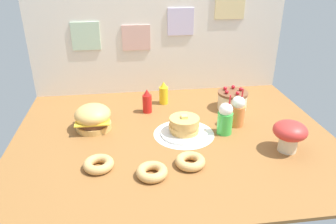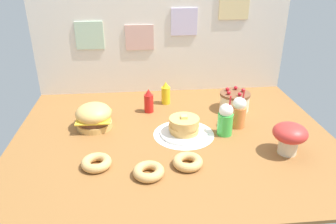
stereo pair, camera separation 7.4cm
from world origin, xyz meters
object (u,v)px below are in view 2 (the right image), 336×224
burger (94,116)px  orange_float_cup (239,112)px  mustard_bottle (165,93)px  cream_soda_cup (225,119)px  ketchup_bottle (149,101)px  donut_pink_glaze (96,162)px  layer_cake (234,101)px  donut_chocolate (149,171)px  pancake_stack (184,127)px  donut_vanilla (188,162)px  mushroom_stool (290,136)px

burger → orange_float_cup: bearing=-4.8°
mustard_bottle → cream_soda_cup: bearing=-57.4°
mustard_bottle → ketchup_bottle: bearing=-134.2°
mustard_bottle → donut_pink_glaze: bearing=-119.2°
layer_cake → orange_float_cup: size_ratio=0.83×
layer_cake → donut_pink_glaze: size_ratio=1.34×
ketchup_bottle → orange_float_cup: (0.62, -0.31, 0.02)m
burger → donut_chocolate: size_ratio=1.43×
pancake_stack → donut_vanilla: bearing=-94.8°
cream_soda_cup → donut_chocolate: size_ratio=1.61×
burger → ketchup_bottle: 0.46m
orange_float_cup → burger: bearing=175.2°
pancake_stack → mustard_bottle: size_ratio=1.70×
cream_soda_cup → orange_float_cup: size_ratio=1.00×
pancake_stack → mustard_bottle: mustard_bottle is taller
mushroom_stool → mustard_bottle: bearing=129.5°
donut_pink_glaze → ketchup_bottle: bearing=64.7°
burger → mushroom_stool: (1.22, -0.46, 0.04)m
ketchup_bottle → donut_pink_glaze: (-0.34, -0.71, -0.06)m
pancake_stack → donut_chocolate: 0.51m
donut_chocolate → donut_vanilla: size_ratio=1.00×
pancake_stack → ketchup_bottle: ketchup_bottle is taller
ketchup_bottle → mushroom_stool: (0.83, -0.68, 0.04)m
ketchup_bottle → donut_pink_glaze: size_ratio=1.08×
cream_soda_cup → layer_cake: bearing=65.2°
ketchup_bottle → cream_soda_cup: cream_soda_cup is taller
ketchup_bottle → mushroom_stool: size_ratio=0.91×
donut_pink_glaze → mushroom_stool: mushroom_stool is taller
burger → mushroom_stool: size_ratio=1.21×
cream_soda_cup → mushroom_stool: 0.43m
pancake_stack → layer_cake: (0.46, 0.36, 0.02)m
pancake_stack → orange_float_cup: 0.41m
ketchup_bottle → donut_chocolate: bearing=-92.8°
cream_soda_cup → mushroom_stool: bearing=-39.8°
pancake_stack → donut_vanilla: (-0.03, -0.37, -0.03)m
donut_pink_glaze → burger: bearing=97.0°
burger → cream_soda_cup: cream_soda_cup is taller
layer_cake → donut_chocolate: layer_cake is taller
burger → pancake_stack: 0.64m
pancake_stack → burger: bearing=165.1°
orange_float_cup → mushroom_stool: 0.43m
burger → cream_soda_cup: (0.90, -0.19, 0.03)m
ketchup_bottle → donut_vanilla: 0.78m
mushroom_stool → ketchup_bottle: bearing=140.5°
pancake_stack → orange_float_cup: bearing=11.2°
burger → donut_chocolate: bearing=-59.5°
donut_chocolate → pancake_stack: bearing=59.3°
burger → layer_cake: 1.09m
cream_soda_cup → orange_float_cup: bearing=39.5°
mushroom_stool → donut_pink_glaze: bearing=-178.4°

